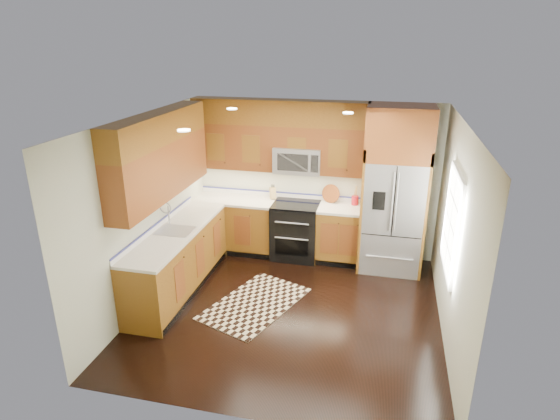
% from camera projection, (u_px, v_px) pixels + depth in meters
% --- Properties ---
extents(ground, '(4.00, 4.00, 0.00)m').
position_uv_depth(ground, '(289.00, 310.00, 6.43)').
color(ground, black).
rests_on(ground, ground).
extents(wall_back, '(4.00, 0.02, 2.60)m').
position_uv_depth(wall_back, '(315.00, 179.00, 7.79)').
color(wall_back, beige).
rests_on(wall_back, ground).
extents(wall_left, '(0.02, 4.00, 2.60)m').
position_uv_depth(wall_left, '(147.00, 210.00, 6.40)').
color(wall_left, beige).
rests_on(wall_left, ground).
extents(wall_right, '(0.02, 4.00, 2.60)m').
position_uv_depth(wall_right, '(454.00, 237.00, 5.54)').
color(wall_right, beige).
rests_on(wall_right, ground).
extents(window, '(0.04, 1.10, 1.30)m').
position_uv_depth(window, '(452.00, 223.00, 5.70)').
color(window, white).
rests_on(window, ground).
extents(base_cabinets, '(2.85, 3.00, 0.90)m').
position_uv_depth(base_cabinets, '(225.00, 245.00, 7.35)').
color(base_cabinets, brown).
rests_on(base_cabinets, ground).
extents(countertop, '(2.86, 3.01, 0.04)m').
position_uv_depth(countertop, '(235.00, 215.00, 7.26)').
color(countertop, silver).
rests_on(countertop, base_cabinets).
extents(upper_cabinets, '(2.85, 3.00, 1.15)m').
position_uv_depth(upper_cabinets, '(230.00, 144.00, 6.95)').
color(upper_cabinets, brown).
rests_on(upper_cabinets, ground).
extents(range, '(0.76, 0.67, 0.95)m').
position_uv_depth(range, '(296.00, 231.00, 7.84)').
color(range, black).
rests_on(range, ground).
extents(microwave, '(0.76, 0.40, 0.42)m').
position_uv_depth(microwave, '(298.00, 160.00, 7.54)').
color(microwave, '#B2B2B7').
rests_on(microwave, ground).
extents(refrigerator, '(0.98, 0.75, 2.60)m').
position_uv_depth(refrigerator, '(395.00, 191.00, 7.18)').
color(refrigerator, '#B2B2B7').
rests_on(refrigerator, ground).
extents(sink_faucet, '(0.54, 0.44, 0.37)m').
position_uv_depth(sink_faucet, '(174.00, 226.00, 6.66)').
color(sink_faucet, '#B2B2B7').
rests_on(sink_faucet, countertop).
extents(rug, '(1.41, 1.77, 0.01)m').
position_uv_depth(rug, '(255.00, 303.00, 6.58)').
color(rug, black).
rests_on(rug, ground).
extents(knife_block, '(0.13, 0.15, 0.25)m').
position_uv_depth(knife_block, '(273.00, 193.00, 7.90)').
color(knife_block, tan).
rests_on(knife_block, countertop).
extents(utensil_crock, '(0.13, 0.13, 0.32)m').
position_uv_depth(utensil_crock, '(355.00, 198.00, 7.62)').
color(utensil_crock, red).
rests_on(utensil_crock, countertop).
extents(cutting_board, '(0.40, 0.40, 0.02)m').
position_uv_depth(cutting_board, '(330.00, 202.00, 7.76)').
color(cutting_board, brown).
rests_on(cutting_board, countertop).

